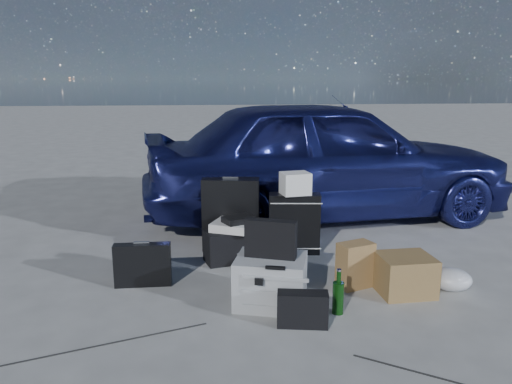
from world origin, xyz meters
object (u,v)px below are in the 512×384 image
at_px(duffel_bag, 237,245).
at_px(green_bottle, 338,292).
at_px(suitcase_left, 231,214).
at_px(cardboard_box, 405,275).
at_px(car, 326,158).
at_px(pelican_case, 271,281).
at_px(briefcase, 143,265).
at_px(suitcase_right, 294,224).

relative_size(duffel_bag, green_bottle, 1.84).
bearing_deg(suitcase_left, cardboard_box, -33.64).
xyz_separation_m(car, pelican_case, (-1.00, -2.36, -0.56)).
xyz_separation_m(car, cardboard_box, (0.09, -2.28, -0.59)).
bearing_deg(duffel_bag, briefcase, -162.82).
relative_size(car, green_bottle, 13.32).
bearing_deg(cardboard_box, car, 92.25).
bearing_deg(suitcase_right, car, 70.51).
relative_size(suitcase_right, cardboard_box, 1.43).
relative_size(car, cardboard_box, 10.54).
xyz_separation_m(suitcase_left, duffel_bag, (0.04, -0.32, -0.21)).
bearing_deg(briefcase, suitcase_right, 25.61).
distance_m(car, briefcase, 2.81).
bearing_deg(green_bottle, suitcase_right, 93.34).
height_order(duffel_bag, cardboard_box, cardboard_box).
bearing_deg(suitcase_left, green_bottle, -56.34).
bearing_deg(briefcase, suitcase_left, 46.75).
bearing_deg(green_bottle, suitcase_left, 114.64).
distance_m(briefcase, green_bottle, 1.61).
height_order(car, suitcase_right, car).
bearing_deg(duffel_bag, suitcase_left, 82.68).
height_order(car, duffel_bag, car).
bearing_deg(duffel_bag, car, 35.58).
relative_size(car, briefcase, 9.45).
height_order(duffel_bag, green_bottle, green_bottle).
distance_m(duffel_bag, green_bottle, 1.34).
height_order(pelican_case, suitcase_right, suitcase_right).
bearing_deg(suitcase_right, briefcase, -147.82).
xyz_separation_m(duffel_bag, green_bottle, (0.65, -1.17, 0.01)).
xyz_separation_m(suitcase_right, duffel_bag, (-0.57, -0.16, -0.15)).
distance_m(car, suitcase_left, 1.67).
bearing_deg(briefcase, pelican_case, -24.83).
distance_m(briefcase, suitcase_left, 1.15).
relative_size(pelican_case, green_bottle, 1.57).
distance_m(suitcase_right, green_bottle, 1.34).
relative_size(car, suitcase_left, 6.03).
bearing_deg(green_bottle, duffel_bag, 118.91).
relative_size(car, duffel_bag, 7.25).
relative_size(briefcase, suitcase_right, 0.78).
bearing_deg(car, suitcase_right, 147.38).
height_order(briefcase, green_bottle, briefcase).
xyz_separation_m(suitcase_left, green_bottle, (0.69, -1.49, -0.20)).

